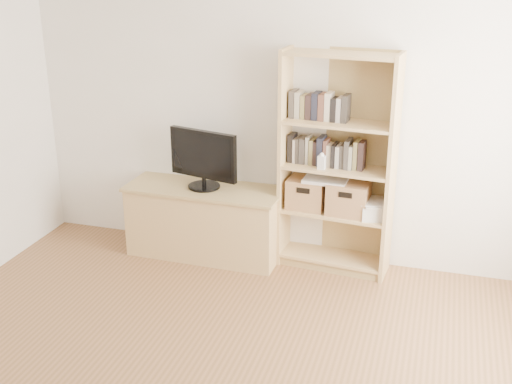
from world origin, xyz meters
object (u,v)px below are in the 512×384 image
at_px(baby_monitor, 321,162).
at_px(basket_left, 307,193).
at_px(bookshelf, 337,165).
at_px(laptop, 326,180).
at_px(tv_stand, 205,222).
at_px(television, 203,159).
at_px(basket_right, 349,198).

xyz_separation_m(baby_monitor, basket_left, (-0.13, 0.11, -0.31)).
relative_size(bookshelf, laptop, 5.16).
height_order(tv_stand, bookshelf, bookshelf).
xyz_separation_m(television, baby_monitor, (1.00, -0.01, 0.07)).
height_order(bookshelf, basket_left, bookshelf).
bearing_deg(tv_stand, basket_left, 7.67).
bearing_deg(bookshelf, television, -170.56).
bearing_deg(laptop, baby_monitor, -103.30).
distance_m(baby_monitor, laptop, 0.20).
bearing_deg(baby_monitor, basket_right, 28.00).
relative_size(bookshelf, baby_monitor, 16.08).
relative_size(television, basket_right, 1.95).
relative_size(bookshelf, basket_right, 5.59).
bearing_deg(tv_stand, basket_right, 4.32).
relative_size(basket_left, basket_right, 0.95).
bearing_deg(bookshelf, baby_monitor, -135.00).
height_order(baby_monitor, basket_right, baby_monitor).
xyz_separation_m(tv_stand, bookshelf, (1.11, 0.08, 0.61)).
distance_m(bookshelf, baby_monitor, 0.15).
distance_m(bookshelf, basket_right, 0.29).
bearing_deg(baby_monitor, bookshelf, 48.66).
distance_m(tv_stand, basket_left, 0.94).
height_order(tv_stand, basket_left, basket_left).
xyz_separation_m(bookshelf, basket_right, (0.11, -0.01, -0.27)).
height_order(television, basket_right, television).
bearing_deg(bookshelf, tv_stand, -170.56).
distance_m(bookshelf, laptop, 0.16).
bearing_deg(basket_left, television, -170.69).
distance_m(tv_stand, television, 0.57).
height_order(basket_left, laptop, laptop).
relative_size(basket_left, laptop, 0.87).
bearing_deg(baby_monitor, basket_left, 149.50).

